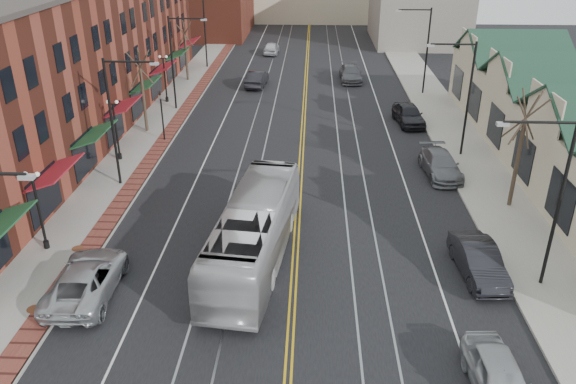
# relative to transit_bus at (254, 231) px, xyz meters

# --- Properties ---
(ground) EXTENTS (160.00, 160.00, 0.00)m
(ground) POSITION_rel_transit_bus_xyz_m (2.00, -7.56, -1.66)
(ground) COLOR black
(ground) RESTS_ON ground
(sidewalk_left) EXTENTS (4.00, 120.00, 0.15)m
(sidewalk_left) POSITION_rel_transit_bus_xyz_m (-10.00, 12.44, -1.58)
(sidewalk_left) COLOR gray
(sidewalk_left) RESTS_ON ground
(sidewalk_right) EXTENTS (4.00, 120.00, 0.15)m
(sidewalk_right) POSITION_rel_transit_bus_xyz_m (14.00, 12.44, -1.58)
(sidewalk_right) COLOR gray
(sidewalk_right) RESTS_ON ground
(building_left) EXTENTS (10.00, 50.00, 11.00)m
(building_left) POSITION_rel_transit_bus_xyz_m (-17.00, 19.44, 3.84)
(building_left) COLOR maroon
(building_left) RESTS_ON ground
(building_right) EXTENTS (8.00, 36.00, 4.60)m
(building_right) POSITION_rel_transit_bus_xyz_m (20.00, 12.44, 0.64)
(building_right) COLOR beige
(building_right) RESTS_ON ground
(backdrop_right) EXTENTS (12.00, 16.00, 11.00)m
(backdrop_right) POSITION_rel_transit_bus_xyz_m (17.00, 57.44, 3.84)
(backdrop_right) COLOR slate
(backdrop_right) RESTS_ON ground
(streetlight_l_1) EXTENTS (3.33, 0.25, 8.00)m
(streetlight_l_1) POSITION_rel_transit_bus_xyz_m (-9.05, 8.44, 3.37)
(streetlight_l_1) COLOR black
(streetlight_l_1) RESTS_ON sidewalk_left
(streetlight_l_2) EXTENTS (3.33, 0.25, 8.00)m
(streetlight_l_2) POSITION_rel_transit_bus_xyz_m (-9.05, 24.44, 3.37)
(streetlight_l_2) COLOR black
(streetlight_l_2) RESTS_ON sidewalk_left
(streetlight_l_3) EXTENTS (3.33, 0.25, 8.00)m
(streetlight_l_3) POSITION_rel_transit_bus_xyz_m (-9.05, 40.44, 3.37)
(streetlight_l_3) COLOR black
(streetlight_l_3) RESTS_ON sidewalk_left
(streetlight_r_0) EXTENTS (3.33, 0.25, 8.00)m
(streetlight_r_0) POSITION_rel_transit_bus_xyz_m (13.05, -1.56, 3.37)
(streetlight_r_0) COLOR black
(streetlight_r_0) RESTS_ON sidewalk_right
(streetlight_r_1) EXTENTS (3.33, 0.25, 8.00)m
(streetlight_r_1) POSITION_rel_transit_bus_xyz_m (13.05, 14.44, 3.37)
(streetlight_r_1) COLOR black
(streetlight_r_1) RESTS_ON sidewalk_right
(streetlight_r_2) EXTENTS (3.33, 0.25, 8.00)m
(streetlight_r_2) POSITION_rel_transit_bus_xyz_m (13.05, 30.44, 3.37)
(streetlight_r_2) COLOR black
(streetlight_r_2) RESTS_ON sidewalk_right
(lamppost_l_1) EXTENTS (0.84, 0.28, 4.27)m
(lamppost_l_1) POSITION_rel_transit_bus_xyz_m (-10.80, 0.44, 0.55)
(lamppost_l_1) COLOR black
(lamppost_l_1) RESTS_ON sidewalk_left
(lamppost_l_2) EXTENTS (0.84, 0.28, 4.27)m
(lamppost_l_2) POSITION_rel_transit_bus_xyz_m (-10.80, 12.44, 0.55)
(lamppost_l_2) COLOR black
(lamppost_l_2) RESTS_ON sidewalk_left
(lamppost_l_3) EXTENTS (0.84, 0.28, 4.27)m
(lamppost_l_3) POSITION_rel_transit_bus_xyz_m (-10.80, 26.44, 0.55)
(lamppost_l_3) COLOR black
(lamppost_l_3) RESTS_ON sidewalk_left
(tree_left_near) EXTENTS (1.78, 1.37, 6.48)m
(tree_left_near) POSITION_rel_transit_bus_xyz_m (-10.50, 18.44, 1.86)
(tree_left_near) COLOR #382B21
(tree_left_near) RESTS_ON sidewalk_left
(tree_left_far) EXTENTS (1.66, 1.28, 6.02)m
(tree_left_far) POSITION_rel_transit_bus_xyz_m (-10.50, 34.44, 1.62)
(tree_left_far) COLOR #382B21
(tree_left_far) RESTS_ON sidewalk_left
(tree_right_mid) EXTENTS (1.90, 1.46, 6.93)m
(tree_right_mid) POSITION_rel_transit_bus_xyz_m (14.50, 6.44, 2.09)
(tree_right_mid) COLOR #382B21
(tree_right_mid) RESTS_ON sidewalk_right
(manhole_mid) EXTENTS (0.60, 0.60, 0.02)m
(manhole_mid) POSITION_rel_transit_bus_xyz_m (-9.20, -4.56, -1.50)
(manhole_mid) COLOR #592D19
(manhole_mid) RESTS_ON sidewalk_left
(manhole_far) EXTENTS (0.60, 0.60, 0.02)m
(manhole_far) POSITION_rel_transit_bus_xyz_m (-9.20, 0.44, -1.50)
(manhole_far) COLOR #592D19
(manhole_far) RESTS_ON sidewalk_left
(traffic_signal) EXTENTS (0.18, 0.15, 3.80)m
(traffic_signal) POSITION_rel_transit_bus_xyz_m (-8.60, 16.44, 0.69)
(traffic_signal) COLOR black
(traffic_signal) RESTS_ON sidewalk_left
(transit_bus) EXTENTS (4.14, 12.14, 3.31)m
(transit_bus) POSITION_rel_transit_bus_xyz_m (0.00, 0.00, 0.00)
(transit_bus) COLOR #BCBCBE
(transit_bus) RESTS_ON ground
(parked_suv) EXTENTS (2.83, 5.84, 1.60)m
(parked_suv) POSITION_rel_transit_bus_xyz_m (-7.30, -3.13, -0.86)
(parked_suv) COLOR #ACAFB3
(parked_suv) RESTS_ON ground
(parked_car_a) EXTENTS (2.03, 4.56, 1.52)m
(parked_car_a) POSITION_rel_transit_bus_xyz_m (9.50, -8.47, -0.89)
(parked_car_a) COLOR #A8ACB0
(parked_car_a) RESTS_ON ground
(parked_car_b) EXTENTS (2.01, 4.87, 1.57)m
(parked_car_b) POSITION_rel_transit_bus_xyz_m (10.74, -0.82, -0.87)
(parked_car_b) COLOR black
(parked_car_b) RESTS_ON ground
(parked_car_c) EXTENTS (2.45, 5.31, 1.50)m
(parked_car_c) POSITION_rel_transit_bus_xyz_m (11.30, 10.97, -0.91)
(parked_car_c) COLOR slate
(parked_car_c) RESTS_ON ground
(parked_car_d) EXTENTS (2.55, 5.11, 1.67)m
(parked_car_d) POSITION_rel_transit_bus_xyz_m (10.74, 21.42, -0.82)
(parked_car_d) COLOR black
(parked_car_d) RESTS_ON ground
(distant_car_left) EXTENTS (2.11, 4.97, 1.59)m
(distant_car_left) POSITION_rel_transit_bus_xyz_m (-2.98, 32.59, -0.86)
(distant_car_left) COLOR black
(distant_car_left) RESTS_ON ground
(distant_car_right) EXTENTS (2.31, 5.43, 1.56)m
(distant_car_right) POSITION_rel_transit_bus_xyz_m (6.71, 35.30, -0.88)
(distant_car_right) COLOR #57585E
(distant_car_right) RESTS_ON ground
(distant_car_far) EXTENTS (1.99, 4.49, 1.50)m
(distant_car_far) POSITION_rel_transit_bus_xyz_m (-2.60, 48.22, -0.91)
(distant_car_far) COLOR silver
(distant_car_far) RESTS_ON ground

